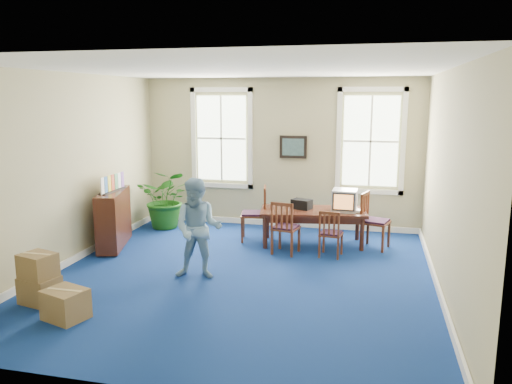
% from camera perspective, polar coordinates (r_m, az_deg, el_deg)
% --- Properties ---
extents(floor, '(6.50, 6.50, 0.00)m').
position_cam_1_polar(floor, '(8.05, -1.70, -9.53)').
color(floor, navy).
rests_on(floor, ground).
extents(ceiling, '(6.50, 6.50, 0.00)m').
position_cam_1_polar(ceiling, '(7.56, -1.84, 13.85)').
color(ceiling, white).
rests_on(ceiling, ground).
extents(wall_back, '(6.50, 0.00, 6.50)m').
position_cam_1_polar(wall_back, '(10.79, 2.73, 4.43)').
color(wall_back, tan).
rests_on(wall_back, ground).
extents(wall_front, '(6.50, 0.00, 6.50)m').
position_cam_1_polar(wall_front, '(4.65, -12.25, -4.41)').
color(wall_front, tan).
rests_on(wall_front, ground).
extents(wall_left, '(0.00, 6.50, 6.50)m').
position_cam_1_polar(wall_left, '(8.90, -20.77, 2.37)').
color(wall_left, tan).
rests_on(wall_left, ground).
extents(wall_right, '(0.00, 6.50, 6.50)m').
position_cam_1_polar(wall_right, '(7.46, 21.09, 0.83)').
color(wall_right, tan).
rests_on(wall_right, ground).
extents(baseboard_back, '(6.00, 0.04, 0.12)m').
position_cam_1_polar(baseboard_back, '(11.04, 2.63, -3.55)').
color(baseboard_back, white).
rests_on(baseboard_back, ground).
extents(baseboard_left, '(0.04, 6.50, 0.12)m').
position_cam_1_polar(baseboard_left, '(9.22, -19.97, -7.14)').
color(baseboard_left, white).
rests_on(baseboard_left, ground).
extents(baseboard_right, '(0.04, 6.50, 0.12)m').
position_cam_1_polar(baseboard_right, '(7.85, 20.10, -10.29)').
color(baseboard_right, white).
rests_on(baseboard_right, ground).
extents(window_left, '(1.40, 0.12, 2.20)m').
position_cam_1_polar(window_left, '(11.05, -3.95, 6.13)').
color(window_left, white).
rests_on(window_left, ground).
extents(window_right, '(1.40, 0.12, 2.20)m').
position_cam_1_polar(window_right, '(10.56, 12.96, 5.67)').
color(window_right, white).
rests_on(window_right, ground).
extents(wall_picture, '(0.58, 0.06, 0.48)m').
position_cam_1_polar(wall_picture, '(10.67, 4.28, 5.15)').
color(wall_picture, black).
rests_on(wall_picture, ground).
extents(conference_table, '(2.10, 1.19, 0.68)m').
position_cam_1_polar(conference_table, '(9.67, 6.49, -3.99)').
color(conference_table, '#441E13').
rests_on(conference_table, ground).
extents(crt_tv, '(0.47, 0.51, 0.41)m').
position_cam_1_polar(crt_tv, '(9.54, 10.10, -0.94)').
color(crt_tv, '#B7B7BC').
rests_on(crt_tv, conference_table).
extents(game_console, '(0.19, 0.22, 0.05)m').
position_cam_1_polar(game_console, '(9.53, 11.67, -2.13)').
color(game_console, white).
rests_on(game_console, conference_table).
extents(equipment_bag, '(0.43, 0.35, 0.18)m').
position_cam_1_polar(equipment_bag, '(9.64, 5.25, -1.38)').
color(equipment_bag, black).
rests_on(equipment_bag, conference_table).
extents(chair_near_left, '(0.52, 0.52, 0.98)m').
position_cam_1_polar(chair_near_left, '(9.04, 3.43, -4.01)').
color(chair_near_left, brown).
rests_on(chair_near_left, ground).
extents(chair_near_right, '(0.43, 0.43, 0.85)m').
position_cam_1_polar(chair_near_right, '(8.96, 8.57, -4.66)').
color(chair_near_right, brown).
rests_on(chair_near_right, ground).
extents(chair_end_left, '(0.57, 0.57, 1.08)m').
position_cam_1_polar(chair_end_left, '(9.82, -0.30, -2.47)').
color(chair_end_left, brown).
rests_on(chair_end_left, ground).
extents(chair_end_right, '(0.59, 0.59, 1.05)m').
position_cam_1_polar(chair_end_right, '(9.57, 13.53, -3.24)').
color(chair_end_right, brown).
rests_on(chair_end_right, ground).
extents(man, '(0.85, 0.70, 1.58)m').
position_cam_1_polar(man, '(7.78, -6.61, -4.21)').
color(man, '#749EBF').
rests_on(man, ground).
extents(credenza, '(0.74, 1.39, 1.05)m').
position_cam_1_polar(credenza, '(9.76, -15.94, -3.07)').
color(credenza, '#441E13').
rests_on(credenza, ground).
extents(brochure_rack, '(0.37, 0.76, 0.33)m').
position_cam_1_polar(brochure_rack, '(9.62, -16.06, 0.92)').
color(brochure_rack, '#99999E').
rests_on(brochure_rack, credenza).
extents(potted_plant, '(1.25, 1.12, 1.28)m').
position_cam_1_polar(potted_plant, '(10.92, -10.16, -0.76)').
color(potted_plant, '#164D11').
rests_on(potted_plant, ground).
extents(cardboard_boxes, '(1.57, 1.57, 0.74)m').
position_cam_1_polar(cardboard_boxes, '(7.51, -22.00, -8.87)').
color(cardboard_boxes, olive).
rests_on(cardboard_boxes, ground).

